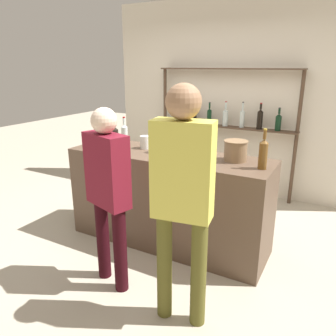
# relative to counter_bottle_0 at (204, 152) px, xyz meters

# --- Properties ---
(ground_plane) EXTENTS (16.00, 16.00, 0.00)m
(ground_plane) POSITION_rel_counter_bottle_0_xyz_m (-0.48, 0.20, -1.13)
(ground_plane) COLOR #B2A893
(bar_counter) EXTENTS (2.14, 0.66, 1.00)m
(bar_counter) POSITION_rel_counter_bottle_0_xyz_m (-0.48, 0.20, -0.63)
(bar_counter) COLOR brown
(bar_counter) RESTS_ON ground_plane
(back_wall) EXTENTS (3.74, 0.12, 2.80)m
(back_wall) POSITION_rel_counter_bottle_0_xyz_m (-0.48, 2.12, 0.27)
(back_wall) COLOR beige
(back_wall) RESTS_ON ground_plane
(back_shelf) EXTENTS (2.06, 0.18, 1.84)m
(back_shelf) POSITION_rel_counter_bottle_0_xyz_m (-0.49, 1.94, 0.07)
(back_shelf) COLOR #4C3828
(back_shelf) RESTS_ON ground_plane
(counter_bottle_0) EXTENTS (0.09, 0.09, 0.33)m
(counter_bottle_0) POSITION_rel_counter_bottle_0_xyz_m (0.00, 0.00, 0.00)
(counter_bottle_0) COLOR #0F1956
(counter_bottle_0) RESTS_ON bar_counter
(counter_bottle_1) EXTENTS (0.08, 0.08, 0.33)m
(counter_bottle_1) POSITION_rel_counter_bottle_0_xyz_m (-1.06, 0.08, 0.00)
(counter_bottle_1) COLOR black
(counter_bottle_1) RESTS_ON bar_counter
(counter_bottle_2) EXTENTS (0.08, 0.08, 0.30)m
(counter_bottle_2) POSITION_rel_counter_bottle_0_xyz_m (-1.18, 0.42, -0.01)
(counter_bottle_2) COLOR silver
(counter_bottle_2) RESTS_ON bar_counter
(counter_bottle_3) EXTENTS (0.08, 0.08, 0.36)m
(counter_bottle_3) POSITION_rel_counter_bottle_0_xyz_m (0.49, 0.15, 0.01)
(counter_bottle_3) COLOR brown
(counter_bottle_3) RESTS_ON bar_counter
(wine_glass) EXTENTS (0.09, 0.09, 0.16)m
(wine_glass) POSITION_rel_counter_bottle_0_xyz_m (-0.63, 0.18, -0.01)
(wine_glass) COLOR silver
(wine_glass) RESTS_ON bar_counter
(ice_bucket) EXTENTS (0.23, 0.23, 0.20)m
(ice_bucket) POSITION_rel_counter_bottle_0_xyz_m (0.20, 0.29, -0.03)
(ice_bucket) COLOR #846647
(ice_bucket) RESTS_ON bar_counter
(cork_jar) EXTENTS (0.12, 0.12, 0.14)m
(cork_jar) POSITION_rel_counter_bottle_0_xyz_m (-0.81, 0.29, -0.06)
(cork_jar) COLOR silver
(cork_jar) RESTS_ON bar_counter
(customer_center) EXTENTS (0.45, 0.30, 1.57)m
(customer_center) POSITION_rel_counter_bottle_0_xyz_m (-0.57, -0.68, -0.21)
(customer_center) COLOR black
(customer_center) RESTS_ON ground_plane
(customer_right) EXTENTS (0.44, 0.24, 1.77)m
(customer_right) POSITION_rel_counter_bottle_0_xyz_m (0.16, -0.78, -0.07)
(customer_right) COLOR brown
(customer_right) RESTS_ON ground_plane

